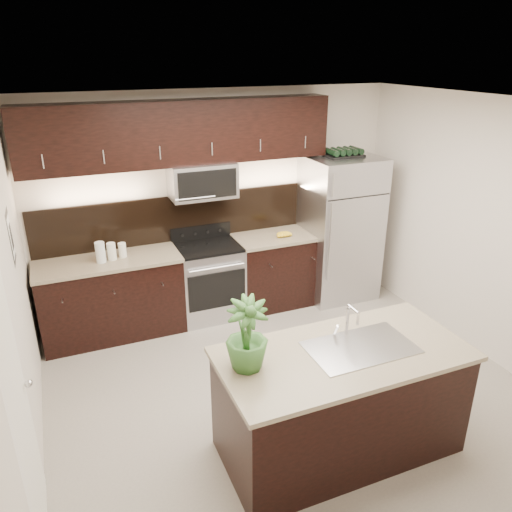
{
  "coord_description": "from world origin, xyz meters",
  "views": [
    {
      "loc": [
        -1.84,
        -3.65,
        3.1
      ],
      "look_at": [
        -0.1,
        0.55,
        1.21
      ],
      "focal_mm": 35.0,
      "sensor_mm": 36.0,
      "label": 1
    }
  ],
  "objects": [
    {
      "name": "ground",
      "position": [
        0.0,
        0.0,
        0.0
      ],
      "size": [
        4.5,
        4.5,
        0.0
      ],
      "primitive_type": "plane",
      "color": "gray",
      "rests_on": "ground"
    },
    {
      "name": "room_walls",
      "position": [
        -0.11,
        -0.04,
        1.7
      ],
      "size": [
        4.52,
        4.02,
        2.71
      ],
      "color": "beige",
      "rests_on": "ground"
    },
    {
      "name": "counter_run",
      "position": [
        -0.46,
        1.69,
        0.47
      ],
      "size": [
        3.51,
        0.65,
        0.94
      ],
      "color": "black",
      "rests_on": "ground"
    },
    {
      "name": "upper_fixtures",
      "position": [
        -0.43,
        1.84,
        2.14
      ],
      "size": [
        3.49,
        0.4,
        1.66
      ],
      "color": "black",
      "rests_on": "counter_run"
    },
    {
      "name": "island",
      "position": [
        0.04,
        -0.89,
        0.47
      ],
      "size": [
        1.96,
        0.96,
        0.94
      ],
      "color": "black",
      "rests_on": "ground"
    },
    {
      "name": "sink_faucet",
      "position": [
        0.19,
        -0.88,
        0.96
      ],
      "size": [
        0.84,
        0.5,
        0.28
      ],
      "color": "silver",
      "rests_on": "island"
    },
    {
      "name": "refrigerator",
      "position": [
        1.53,
        1.63,
        0.94
      ],
      "size": [
        0.9,
        0.81,
        1.87
      ],
      "primitive_type": "cube",
      "color": "#B2B2B7",
      "rests_on": "ground"
    },
    {
      "name": "wine_rack",
      "position": [
        1.53,
        1.63,
        1.92
      ],
      "size": [
        0.46,
        0.29,
        0.11
      ],
      "color": "black",
      "rests_on": "refrigerator"
    },
    {
      "name": "plant",
      "position": [
        -0.72,
        -0.79,
        1.22
      ],
      "size": [
        0.36,
        0.36,
        0.55
      ],
      "primitive_type": "imported",
      "rotation": [
        0.0,
        0.0,
        -0.17
      ],
      "color": "#305E25",
      "rests_on": "island"
    },
    {
      "name": "canisters",
      "position": [
        -1.39,
        1.66,
        1.04
      ],
      "size": [
        0.34,
        0.16,
        0.23
      ],
      "rotation": [
        0.0,
        0.0,
        0.26
      ],
      "color": "silver",
      "rests_on": "counter_run"
    },
    {
      "name": "french_press",
      "position": [
        1.17,
        1.64,
        1.04
      ],
      "size": [
        0.1,
        0.1,
        0.27
      ],
      "rotation": [
        0.0,
        0.0,
        0.3
      ],
      "color": "silver",
      "rests_on": "counter_run"
    },
    {
      "name": "bananas",
      "position": [
        0.65,
        1.61,
        0.97
      ],
      "size": [
        0.2,
        0.16,
        0.06
      ],
      "primitive_type": "ellipsoid",
      "rotation": [
        0.0,
        0.0,
        0.0
      ],
      "color": "gold",
      "rests_on": "counter_run"
    }
  ]
}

